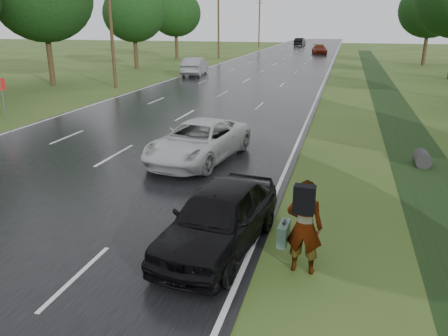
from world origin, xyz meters
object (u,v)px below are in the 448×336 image
object	(u,v)px
road_sign	(2,91)
silver_sedan	(195,66)
dark_sedan	(219,217)
pedestrian	(303,225)
white_pickup	(199,141)

from	to	relation	value
road_sign	silver_sedan	distance (m)	22.86
silver_sedan	road_sign	bearing A→B (deg)	76.42
dark_sedan	silver_sedan	bearing A→B (deg)	117.09
road_sign	pedestrian	distance (m)	19.49
road_sign	dark_sedan	bearing A→B (deg)	-34.59
dark_sedan	pedestrian	bearing A→B (deg)	-6.39
road_sign	white_pickup	distance (m)	12.47
pedestrian	white_pickup	xyz separation A→B (m)	(-4.54, 6.81, -0.29)
road_sign	dark_sedan	size ratio (longest dim) A/B	0.52
white_pickup	dark_sedan	size ratio (longest dim) A/B	1.18
white_pickup	dark_sedan	bearing A→B (deg)	-58.22
road_sign	dark_sedan	xyz separation A→B (m)	(14.50, -10.00, -0.84)
pedestrian	dark_sedan	distance (m)	2.01
white_pickup	dark_sedan	xyz separation A→B (m)	(2.61, -6.34, 0.03)
dark_sedan	road_sign	bearing A→B (deg)	152.65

